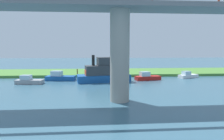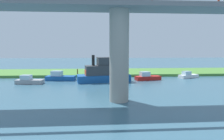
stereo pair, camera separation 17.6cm
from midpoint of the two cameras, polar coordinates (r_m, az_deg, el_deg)
ground_plane at (r=38.57m, az=2.04°, el=-2.11°), size 160.00×160.00×0.00m
grassy_bank at (r=44.45m, az=1.17°, el=-0.65°), size 80.00×12.00×0.50m
bridge_pylon at (r=20.53m, az=2.07°, el=4.11°), size 2.07×2.07×9.75m
bridge_span at (r=21.03m, az=2.13°, el=18.90°), size 56.12×4.30×3.25m
person_on_bank at (r=39.10m, az=-3.17°, el=-0.22°), size 0.51×0.51×1.39m
mooring_post at (r=39.81m, az=-10.39°, el=-0.45°), size 0.20×0.20×1.05m
motorboat_white at (r=33.29m, az=-2.10°, el=-0.49°), size 9.41×4.57×4.61m
riverboat_paddlewheel at (r=35.51m, az=10.22°, el=-2.05°), size 4.80×2.43×1.53m
houseboat_blue at (r=35.79m, az=-15.41°, el=-2.01°), size 5.31×2.43×1.71m
motorboat_red at (r=33.96m, az=-23.60°, el=-2.93°), size 4.42×1.91×1.43m
skiff_small at (r=40.37m, az=21.44°, el=-1.49°), size 4.22×2.69×1.33m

